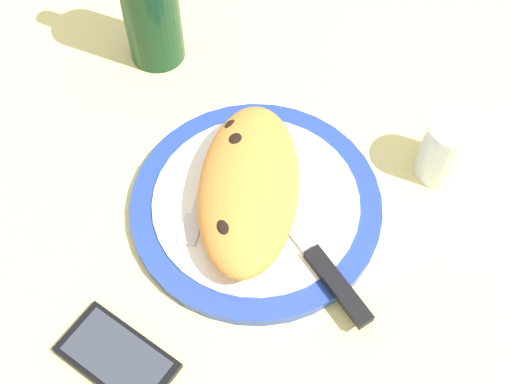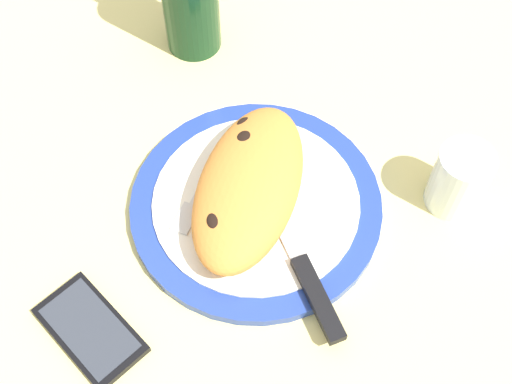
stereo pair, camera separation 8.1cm
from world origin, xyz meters
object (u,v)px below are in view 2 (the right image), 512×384
object	(u,v)px
calzone	(248,188)
water_glass	(458,182)
fork	(201,191)
smartphone	(90,330)
knife	(307,276)
plate	(256,205)

from	to	relation	value
calzone	water_glass	world-z (taller)	water_glass
calzone	fork	distance (cm)	6.72
smartphone	water_glass	size ratio (longest dim) A/B	1.58
calzone	water_glass	xyz separation A→B (cm)	(-4.92, 24.63, -1.05)
knife	smartphone	xyz separation A→B (cm)	(8.95, -23.04, -1.71)
fork	smartphone	size ratio (longest dim) A/B	1.09
calzone	water_glass	distance (cm)	25.14
calzone	smartphone	distance (cm)	23.94
fork	smartphone	xyz separation A→B (cm)	(18.75, -9.07, -1.40)
knife	plate	bearing A→B (deg)	-142.95
calzone	knife	size ratio (longest dim) A/B	1.18
plate	fork	world-z (taller)	fork
calzone	water_glass	size ratio (longest dim) A/B	2.82
plate	knife	bearing A→B (deg)	37.05
fork	smartphone	bearing A→B (deg)	-25.80
calzone	knife	bearing A→B (deg)	41.08
plate	smartphone	xyz separation A→B (cm)	(18.35, -15.93, -0.28)
water_glass	plate	bearing A→B (deg)	-78.93
knife	calzone	bearing A→B (deg)	-138.92
plate	knife	xyz separation A→B (cm)	(9.41, 7.10, 1.43)
calzone	smartphone	size ratio (longest dim) A/B	1.78
fork	water_glass	world-z (taller)	water_glass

